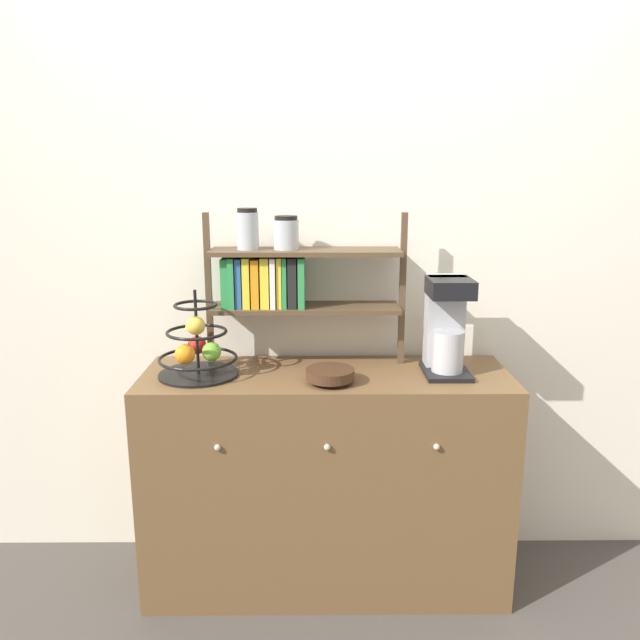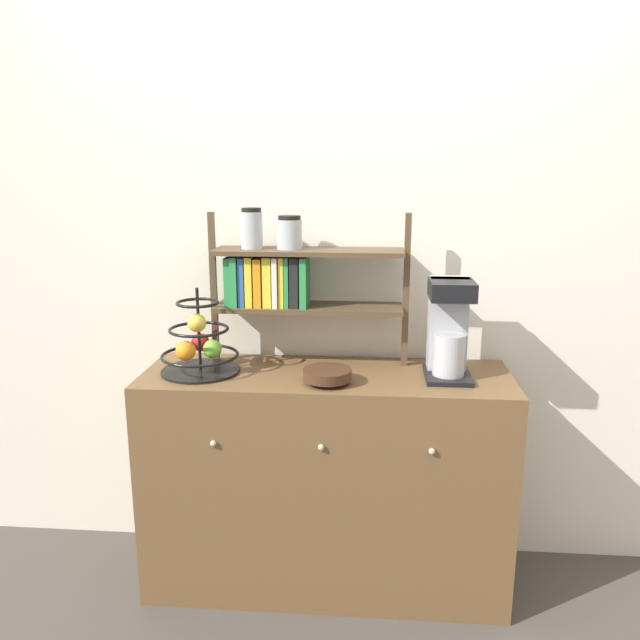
% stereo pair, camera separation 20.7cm
% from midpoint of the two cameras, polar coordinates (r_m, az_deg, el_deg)
% --- Properties ---
extents(ground_plane, '(12.00, 12.00, 0.00)m').
position_cam_midpoint_polar(ground_plane, '(2.66, -1.85, -25.42)').
color(ground_plane, '#47423D').
extents(wall_back, '(7.00, 0.05, 2.60)m').
position_cam_midpoint_polar(wall_back, '(2.62, -1.79, 5.33)').
color(wall_back, silver).
rests_on(wall_back, ground_plane).
extents(sideboard, '(1.43, 0.49, 0.90)m').
position_cam_midpoint_polar(sideboard, '(2.61, -1.80, -14.38)').
color(sideboard, brown).
rests_on(sideboard, ground_plane).
extents(coffee_maker, '(0.17, 0.23, 0.38)m').
position_cam_midpoint_polar(coffee_maker, '(2.43, 9.11, -0.44)').
color(coffee_maker, black).
rests_on(coffee_maker, sideboard).
extents(fruit_stand, '(0.31, 0.31, 0.34)m').
position_cam_midpoint_polar(fruit_stand, '(2.44, -13.58, -2.58)').
color(fruit_stand, black).
rests_on(fruit_stand, sideboard).
extents(wooden_bowl, '(0.18, 0.18, 0.05)m').
position_cam_midpoint_polar(wooden_bowl, '(2.31, -1.64, -5.06)').
color(wooden_bowl, '#422819').
rests_on(wooden_bowl, sideboard).
extents(shelf_hutch, '(0.80, 0.20, 0.63)m').
position_cam_midpoint_polar(shelf_hutch, '(2.49, -6.11, 4.16)').
color(shelf_hutch, brown).
rests_on(shelf_hutch, sideboard).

